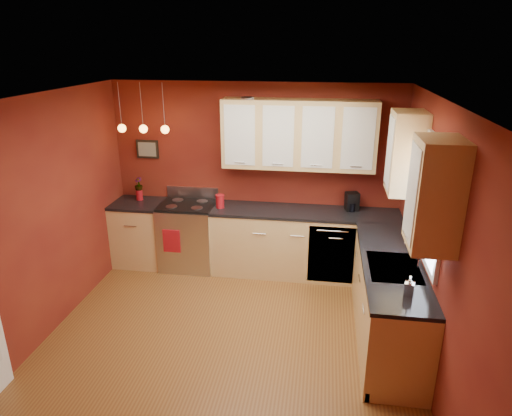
# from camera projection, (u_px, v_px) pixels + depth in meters

# --- Properties ---
(floor) EXTENTS (4.20, 4.20, 0.00)m
(floor) POSITION_uv_depth(u_px,v_px,m) (226.00, 347.00, 4.90)
(floor) COLOR brown
(floor) RESTS_ON ground
(ceiling) EXTENTS (4.00, 4.20, 0.02)m
(ceiling) POSITION_uv_depth(u_px,v_px,m) (219.00, 101.00, 4.01)
(ceiling) COLOR white
(ceiling) RESTS_ON wall_back
(wall_back) EXTENTS (4.00, 0.02, 2.60)m
(wall_back) POSITION_uv_depth(u_px,v_px,m) (255.00, 177.00, 6.41)
(wall_back) COLOR maroon
(wall_back) RESTS_ON floor
(wall_front) EXTENTS (4.00, 0.02, 2.60)m
(wall_front) POSITION_uv_depth(u_px,v_px,m) (140.00, 387.00, 2.51)
(wall_front) COLOR maroon
(wall_front) RESTS_ON floor
(wall_left) EXTENTS (0.02, 4.20, 2.60)m
(wall_left) POSITION_uv_depth(u_px,v_px,m) (35.00, 224.00, 4.74)
(wall_left) COLOR maroon
(wall_left) RESTS_ON floor
(wall_right) EXTENTS (0.02, 4.20, 2.60)m
(wall_right) POSITION_uv_depth(u_px,v_px,m) (436.00, 249.00, 4.18)
(wall_right) COLOR maroon
(wall_right) RESTS_ON floor
(base_cabinets_back_left) EXTENTS (0.70, 0.60, 0.90)m
(base_cabinets_back_left) POSITION_uv_depth(u_px,v_px,m) (141.00, 234.00, 6.65)
(base_cabinets_back_left) COLOR tan
(base_cabinets_back_left) RESTS_ON floor
(base_cabinets_back_right) EXTENTS (2.54, 0.60, 0.90)m
(base_cabinets_back_right) POSITION_uv_depth(u_px,v_px,m) (304.00, 244.00, 6.32)
(base_cabinets_back_right) COLOR tan
(base_cabinets_back_right) RESTS_ON floor
(base_cabinets_right) EXTENTS (0.60, 2.10, 0.90)m
(base_cabinets_right) POSITION_uv_depth(u_px,v_px,m) (387.00, 301.00, 4.93)
(base_cabinets_right) COLOR tan
(base_cabinets_right) RESTS_ON floor
(counter_back_left) EXTENTS (0.70, 0.62, 0.04)m
(counter_back_left) POSITION_uv_depth(u_px,v_px,m) (138.00, 204.00, 6.49)
(counter_back_left) COLOR black
(counter_back_left) RESTS_ON base_cabinets_back_left
(counter_back_right) EXTENTS (2.54, 0.62, 0.04)m
(counter_back_right) POSITION_uv_depth(u_px,v_px,m) (305.00, 212.00, 6.16)
(counter_back_right) COLOR black
(counter_back_right) RESTS_ON base_cabinets_back_right
(counter_right) EXTENTS (0.62, 2.10, 0.04)m
(counter_right) POSITION_uv_depth(u_px,v_px,m) (392.00, 262.00, 4.77)
(counter_right) COLOR black
(counter_right) RESTS_ON base_cabinets_right
(gas_range) EXTENTS (0.76, 0.64, 1.11)m
(gas_range) POSITION_uv_depth(u_px,v_px,m) (189.00, 235.00, 6.54)
(gas_range) COLOR silver
(gas_range) RESTS_ON floor
(dishwasher_front) EXTENTS (0.60, 0.02, 0.80)m
(dishwasher_front) POSITION_uv_depth(u_px,v_px,m) (331.00, 255.00, 6.00)
(dishwasher_front) COLOR silver
(dishwasher_front) RESTS_ON base_cabinets_back_right
(sink) EXTENTS (0.50, 0.70, 0.33)m
(sink) POSITION_uv_depth(u_px,v_px,m) (394.00, 269.00, 4.63)
(sink) COLOR gray
(sink) RESTS_ON counter_right
(window) EXTENTS (0.06, 1.02, 1.22)m
(window) POSITION_uv_depth(u_px,v_px,m) (432.00, 198.00, 4.33)
(window) COLOR white
(window) RESTS_ON wall_right
(upper_cabinets_back) EXTENTS (2.00, 0.35, 0.90)m
(upper_cabinets_back) POSITION_uv_depth(u_px,v_px,m) (299.00, 135.00, 5.94)
(upper_cabinets_back) COLOR tan
(upper_cabinets_back) RESTS_ON wall_back
(upper_cabinets_right) EXTENTS (0.35, 1.95, 0.90)m
(upper_cabinets_right) POSITION_uv_depth(u_px,v_px,m) (418.00, 170.00, 4.28)
(upper_cabinets_right) COLOR tan
(upper_cabinets_right) RESTS_ON wall_right
(wall_picture) EXTENTS (0.32, 0.03, 0.26)m
(wall_picture) POSITION_uv_depth(u_px,v_px,m) (148.00, 149.00, 6.49)
(wall_picture) COLOR black
(wall_picture) RESTS_ON wall_back
(pendant_lights) EXTENTS (0.71, 0.11, 0.66)m
(pendant_lights) POSITION_uv_depth(u_px,v_px,m) (143.00, 128.00, 6.04)
(pendant_lights) COLOR gray
(pendant_lights) RESTS_ON ceiling
(red_canister) EXTENTS (0.12, 0.12, 0.18)m
(red_canister) POSITION_uv_depth(u_px,v_px,m) (220.00, 201.00, 6.24)
(red_canister) COLOR maroon
(red_canister) RESTS_ON counter_back_right
(red_vase) EXTENTS (0.09, 0.09, 0.15)m
(red_vase) POSITION_uv_depth(u_px,v_px,m) (139.00, 195.00, 6.56)
(red_vase) COLOR maroon
(red_vase) RESTS_ON counter_back_left
(flowers) EXTENTS (0.15, 0.15, 0.20)m
(flowers) POSITION_uv_depth(u_px,v_px,m) (138.00, 184.00, 6.51)
(flowers) COLOR maroon
(flowers) RESTS_ON red_vase
(coffee_maker) EXTENTS (0.20, 0.20, 0.25)m
(coffee_maker) POSITION_uv_depth(u_px,v_px,m) (352.00, 202.00, 6.14)
(coffee_maker) COLOR black
(coffee_maker) RESTS_ON counter_back_right
(soap_pump) EXTENTS (0.10, 0.11, 0.19)m
(soap_pump) POSITION_uv_depth(u_px,v_px,m) (409.00, 286.00, 4.07)
(soap_pump) COLOR silver
(soap_pump) RESTS_ON counter_right
(dish_towel) EXTENTS (0.24, 0.02, 0.33)m
(dish_towel) POSITION_uv_depth(u_px,v_px,m) (172.00, 241.00, 6.24)
(dish_towel) COLOR maroon
(dish_towel) RESTS_ON gas_range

